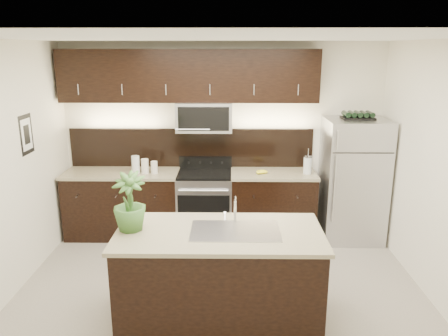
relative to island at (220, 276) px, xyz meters
name	(u,v)px	position (x,y,z in m)	size (l,w,h in m)	color
ground	(220,299)	(0.00, 0.34, -0.47)	(4.50, 4.50, 0.00)	gray
room_walls	(208,146)	(-0.12, 0.30, 1.22)	(4.52, 4.02, 2.71)	silver
counter_run	(191,204)	(-0.46, 2.03, 0.00)	(3.51, 0.65, 0.94)	black
upper_fixtures	(191,84)	(-0.43, 2.18, 1.67)	(3.49, 0.40, 1.66)	black
island	(220,276)	(0.00, 0.00, 0.00)	(1.96, 0.96, 0.94)	black
sink_faucet	(235,229)	(0.15, 0.01, 0.48)	(0.84, 0.50, 0.28)	silver
refrigerator	(353,180)	(1.80, 1.97, 0.38)	(0.82, 0.74, 1.70)	#B2B2B7
wine_rack	(358,116)	(1.80, 1.97, 1.27)	(0.42, 0.26, 0.10)	black
plant	(129,202)	(-0.84, 0.03, 0.75)	(0.31, 0.31, 0.56)	#376327
canisters	(143,166)	(-1.10, 1.97, 0.57)	(0.36, 0.12, 0.24)	silver
french_press	(308,164)	(1.17, 1.98, 0.60)	(0.12, 0.12, 0.34)	silver
bananas	(258,172)	(0.49, 1.95, 0.49)	(0.17, 0.13, 0.05)	yellow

